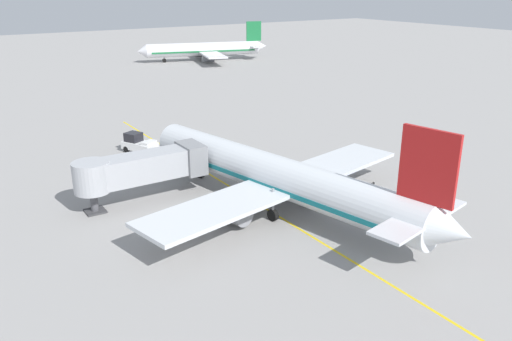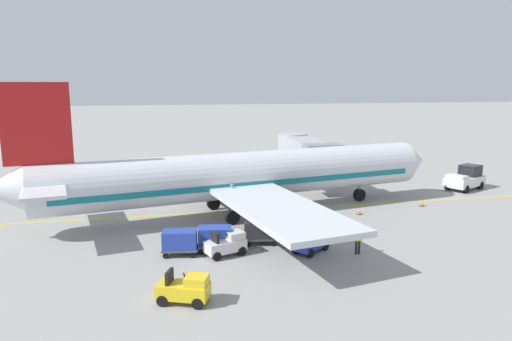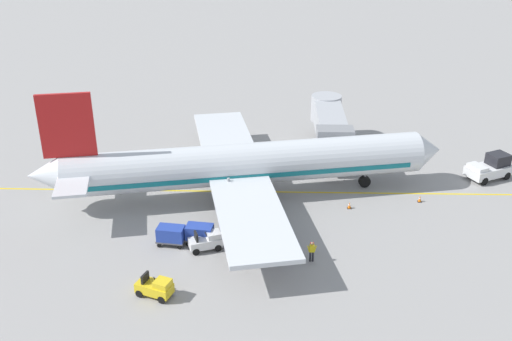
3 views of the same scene
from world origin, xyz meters
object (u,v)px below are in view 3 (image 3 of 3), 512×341
object	(u,v)px
safety_cone_nose_right	(349,205)
baggage_tug_spare	(206,241)
parked_airliner	(244,165)
baggage_tug_lead	(276,246)
baggage_cart_second_in_train	(200,233)
safety_cone_nose_left	(420,199)
baggage_cart_front	(239,228)
ground_crew_wing_walker	(312,250)
baggage_tug_trailing	(155,287)
jet_bridge	(330,124)
pushback_tractor	(490,168)
baggage_cart_third_in_train	(171,234)

from	to	relation	value
safety_cone_nose_right	baggage_tug_spare	bearing A→B (deg)	-59.98
parked_airliner	baggage_tug_lead	xyz separation A→B (m)	(9.38, 2.83, -2.47)
baggage_cart_second_in_train	safety_cone_nose_left	distance (m)	20.40
baggage_cart_front	safety_cone_nose_left	distance (m)	17.23
baggage_tug_spare	safety_cone_nose_left	size ratio (longest dim) A/B	4.68
ground_crew_wing_walker	baggage_tug_trailing	bearing A→B (deg)	-67.66
jet_bridge	baggage_cart_second_in_train	bearing A→B (deg)	-33.03
ground_crew_wing_walker	safety_cone_nose_right	xyz separation A→B (m)	(-8.36, 3.83, -0.66)
jet_bridge	ground_crew_wing_walker	world-z (taller)	jet_bridge
parked_airliner	baggage_tug_lead	world-z (taller)	parked_airliner
baggage_tug_spare	baggage_cart_second_in_train	bearing A→B (deg)	-145.05
parked_airliner	baggage_tug_spare	distance (m)	9.60
parked_airliner	safety_cone_nose_right	bearing A→B (deg)	77.78
parked_airliner	baggage_tug_lead	size ratio (longest dim) A/B	13.69
pushback_tractor	baggage_tug_spare	distance (m)	29.47
jet_bridge	baggage_cart_front	xyz separation A→B (m)	(17.19, -8.57, -2.50)
jet_bridge	baggage_cart_front	bearing A→B (deg)	-26.50
baggage_tug_lead	baggage_cart_third_in_train	size ratio (longest dim) A/B	0.91
baggage_tug_spare	ground_crew_wing_walker	bearing A→B (deg)	79.71
ground_crew_wing_walker	baggage_cart_third_in_train	bearing A→B (deg)	-100.67
baggage_cart_front	baggage_cart_third_in_train	distance (m)	5.44
baggage_cart_second_in_train	ground_crew_wing_walker	world-z (taller)	ground_crew_wing_walker
baggage_tug_trailing	baggage_tug_spare	distance (m)	6.64
parked_airliner	baggage_tug_spare	bearing A→B (deg)	-16.14
parked_airliner	baggage_cart_front	distance (m)	7.61
baggage_tug_trailing	baggage_cart_front	xyz separation A→B (m)	(-7.61, 5.38, 0.24)
parked_airliner	baggage_cart_third_in_train	xyz separation A→B (m)	(8.32, -5.41, -2.24)
baggage_cart_front	baggage_cart_second_in_train	world-z (taller)	same
parked_airliner	baggage_tug_spare	size ratio (longest dim) A/B	13.45
baggage_cart_second_in_train	baggage_cart_third_in_train	size ratio (longest dim) A/B	1.00
pushback_tractor	safety_cone_nose_right	xyz separation A→B (m)	(6.51, -14.32, -0.81)
baggage_tug_lead	safety_cone_nose_right	size ratio (longest dim) A/B	4.60
parked_airliner	baggage_tug_trailing	world-z (taller)	parked_airliner
baggage_cart_front	baggage_cart_third_in_train	size ratio (longest dim) A/B	1.00
jet_bridge	baggage_tug_lead	bearing A→B (deg)	-16.35
baggage_tug_trailing	safety_cone_nose_left	world-z (taller)	baggage_tug_trailing
pushback_tractor	baggage_cart_front	size ratio (longest dim) A/B	1.66
baggage_tug_trailing	safety_cone_nose_right	distance (m)	19.62
baggage_tug_lead	baggage_cart_front	world-z (taller)	baggage_tug_lead
safety_cone_nose_left	baggage_cart_third_in_train	bearing A→B (deg)	-70.11
baggage_tug_trailing	ground_crew_wing_walker	size ratio (longest dim) A/B	1.64
baggage_tug_spare	safety_cone_nose_right	size ratio (longest dim) A/B	4.68
jet_bridge	baggage_cart_front	distance (m)	19.37
pushback_tractor	parked_airliner	bearing A→B (deg)	-79.27
jet_bridge	baggage_cart_front	size ratio (longest dim) A/B	4.32
jet_bridge	baggage_cart_third_in_train	world-z (taller)	jet_bridge
baggage_tug_spare	baggage_cart_second_in_train	xyz separation A→B (m)	(-0.87, -0.61, 0.24)
ground_crew_wing_walker	safety_cone_nose_right	size ratio (longest dim) A/B	2.86
jet_bridge	baggage_tug_spare	xyz separation A→B (m)	(18.83, -11.07, -2.74)
baggage_tug_lead	safety_cone_nose_left	xyz separation A→B (m)	(-8.74, 12.98, -0.42)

